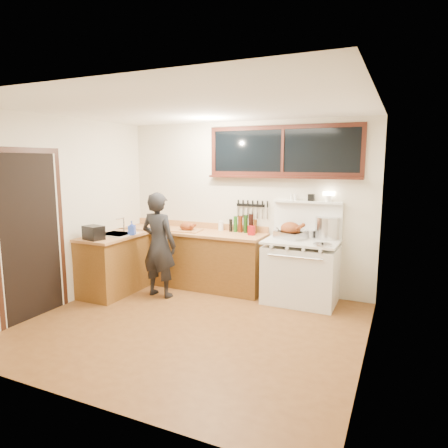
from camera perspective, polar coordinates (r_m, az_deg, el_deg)
The scene contains 20 objects.
ground_plane at distance 5.07m, azimuth -4.64°, elevation -14.44°, with size 4.00×3.50×0.02m, color brown.
room_shell at distance 4.66m, azimuth -4.91°, elevation 4.61°, with size 4.10×3.60×2.65m.
counter_back at distance 6.49m, azimuth -4.65°, elevation -4.81°, with size 2.44×0.64×1.00m.
counter_left at distance 6.34m, azimuth -15.50°, elevation -5.50°, with size 0.64×1.09×0.90m.
sink_unit at distance 6.29m, azimuth -15.08°, elevation -1.89°, with size 0.50×0.45×0.37m.
vintage_stove at distance 5.82m, azimuth 10.94°, elevation -6.48°, with size 1.02×0.74×1.57m.
back_window at distance 6.01m, azimuth 8.35°, elevation 9.49°, with size 2.32×0.13×0.77m.
left_doorway at distance 5.60m, azimuth -25.82°, elevation -1.34°, with size 0.02×1.04×2.17m.
knife_strip at distance 6.21m, azimuth 3.96°, elevation 2.58°, with size 0.52×0.03×0.28m.
man at distance 5.96m, azimuth -9.30°, elevation -2.97°, with size 0.59×0.40×1.56m.
soap_bottle at distance 6.15m, azimuth -13.03°, elevation -0.56°, with size 0.12×0.12×0.21m.
toaster at distance 5.94m, azimuth -18.13°, elevation -1.19°, with size 0.32×0.26×0.20m.
cutting_board at distance 6.34m, azimuth -5.28°, elevation -0.54°, with size 0.47×0.37×0.15m.
roast_turkey at distance 5.80m, azimuth 9.51°, elevation -1.08°, with size 0.49×0.43×0.24m.
stockpot at distance 5.87m, azimuth 14.53°, elevation -0.55°, with size 0.42×0.42×0.32m.
saucepan at distance 5.92m, azimuth 12.15°, elevation -1.39°, with size 0.18×0.28×0.11m.
pot_lid at distance 5.43m, azimuth 13.89°, elevation -2.86°, with size 0.31×0.31×0.04m.
coffee_tin at distance 5.99m, azimuth 3.95°, elevation -0.94°, with size 0.10×0.08×0.14m.
pitcher at distance 6.36m, azimuth -0.46°, elevation -0.26°, with size 0.10×0.10×0.16m.
bottle_cluster at distance 6.19m, azimuth 2.89°, elevation -0.04°, with size 0.46×0.07×0.30m.
Camera 1 is at (2.28, -4.05, 2.01)m, focal length 32.00 mm.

